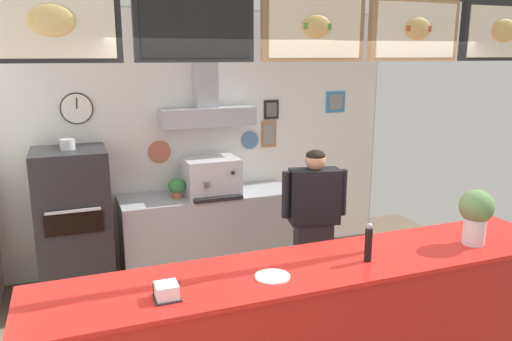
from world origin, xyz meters
The scene contains 12 objects.
back_wall_assembly centered at (0.00, 2.53, 1.54)m, with size 4.58×2.84×2.90m.
service_counter centered at (0.00, -0.21, 0.54)m, with size 3.68×0.69×1.08m.
back_prep_counter centered at (-0.07, 2.27, 0.44)m, with size 1.92×0.64×0.90m.
pizza_oven centered at (-1.48, 2.13, 0.77)m, with size 0.70×0.70×1.62m.
shop_worker centered at (0.60, 1.02, 0.84)m, with size 0.60×0.31×1.58m.
espresso_machine centered at (-0.04, 2.25, 1.10)m, with size 0.58×0.54×0.41m.
potted_basil centered at (-0.42, 2.25, 1.02)m, with size 0.19×0.19×0.22m.
potted_thyme centered at (0.26, 2.29, 1.02)m, with size 0.16×0.16×0.22m.
condiment_plate centered at (-0.37, -0.29, 1.09)m, with size 0.22×0.22×0.01m.
basil_vase centered at (1.20, -0.29, 1.30)m, with size 0.24×0.24×0.40m.
pepper_grinder centered at (0.32, -0.28, 1.21)m, with size 0.05×0.05×0.26m.
napkin_holder centered at (-1.02, -0.33, 1.12)m, with size 0.15×0.15×0.10m.
Camera 1 is at (-1.46, -2.89, 2.41)m, focal length 34.96 mm.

